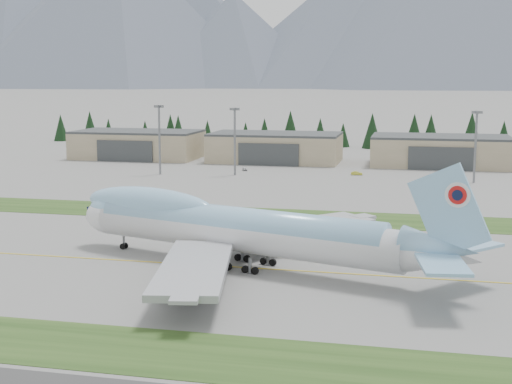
% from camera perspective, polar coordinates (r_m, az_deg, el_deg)
% --- Properties ---
extents(ground, '(7000.00, 7000.00, 0.00)m').
position_cam_1_polar(ground, '(121.53, -5.13, -5.81)').
color(ground, slate).
rests_on(ground, ground).
extents(grass_strip_near, '(400.00, 14.00, 0.08)m').
position_cam_1_polar(grass_strip_near, '(87.87, -12.84, -11.95)').
color(grass_strip_near, '#223F16').
rests_on(grass_strip_near, ground).
extents(grass_strip_far, '(400.00, 18.00, 0.08)m').
position_cam_1_polar(grass_strip_far, '(163.87, -0.34, -1.86)').
color(grass_strip_far, '#223F16').
rests_on(grass_strip_far, ground).
extents(taxiway_line_main, '(400.00, 0.40, 0.02)m').
position_cam_1_polar(taxiway_line_main, '(121.53, -5.13, -5.81)').
color(taxiway_line_main, yellow).
rests_on(taxiway_line_main, ground).
extents(boeing_747_freighter, '(74.38, 61.59, 19.65)m').
position_cam_1_polar(boeing_747_freighter, '(118.72, -1.53, -2.92)').
color(boeing_747_freighter, silver).
rests_on(boeing_747_freighter, ground).
extents(hangar_left, '(48.00, 26.60, 10.80)m').
position_cam_1_polar(hangar_left, '(283.53, -9.43, 3.78)').
color(hangar_left, gray).
rests_on(hangar_left, ground).
extents(hangar_center, '(48.00, 26.60, 10.80)m').
position_cam_1_polar(hangar_center, '(267.85, 1.57, 3.60)').
color(hangar_center, gray).
rests_on(hangar_center, ground).
extents(hangar_right, '(48.00, 26.60, 10.80)m').
position_cam_1_polar(hangar_right, '(263.08, 14.52, 3.21)').
color(hangar_right, gray).
rests_on(hangar_right, ground).
extents(floodlight_masts, '(146.57, 10.07, 24.89)m').
position_cam_1_polar(floodlight_masts, '(221.84, 12.18, 4.98)').
color(floodlight_masts, slate).
rests_on(floodlight_masts, ground).
extents(service_vehicle_a, '(2.51, 3.67, 1.16)m').
position_cam_1_polar(service_vehicle_a, '(242.04, -0.90, 1.72)').
color(service_vehicle_a, '#B9B9BB').
rests_on(service_vehicle_a, ground).
extents(service_vehicle_b, '(3.83, 1.66, 1.23)m').
position_cam_1_polar(service_vehicle_b, '(233.25, 8.05, 1.35)').
color(service_vehicle_b, gold).
rests_on(service_vehicle_b, ground).
extents(conifer_belt, '(275.92, 16.03, 16.74)m').
position_cam_1_polar(conifer_belt, '(326.13, 7.60, 4.83)').
color(conifer_belt, black).
rests_on(conifer_belt, ground).
extents(mountain_ridge_front, '(4346.58, 1205.70, 529.99)m').
position_cam_1_polar(mountain_ridge_front, '(2326.61, 12.32, 14.05)').
color(mountain_ridge_front, '#515C6C').
rests_on(mountain_ridge_front, ground).
extents(mountain_ridge_rear, '(4527.12, 1074.35, 537.18)m').
position_cam_1_polar(mountain_ridge_rear, '(3024.19, 15.79, 13.20)').
color(mountain_ridge_rear, '#515C6C').
rests_on(mountain_ridge_rear, ground).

